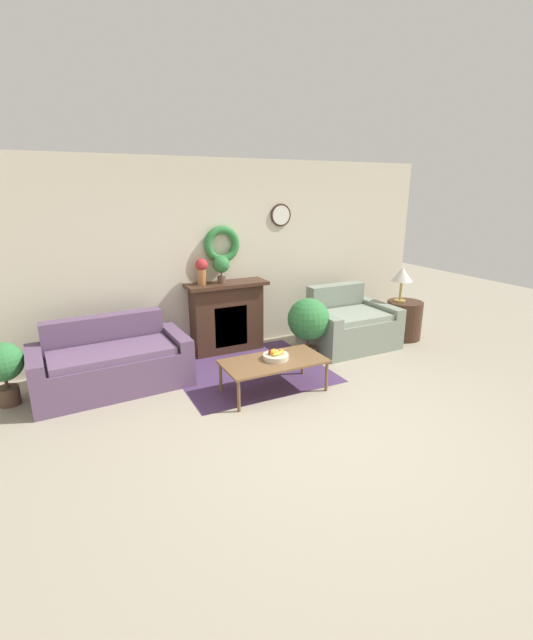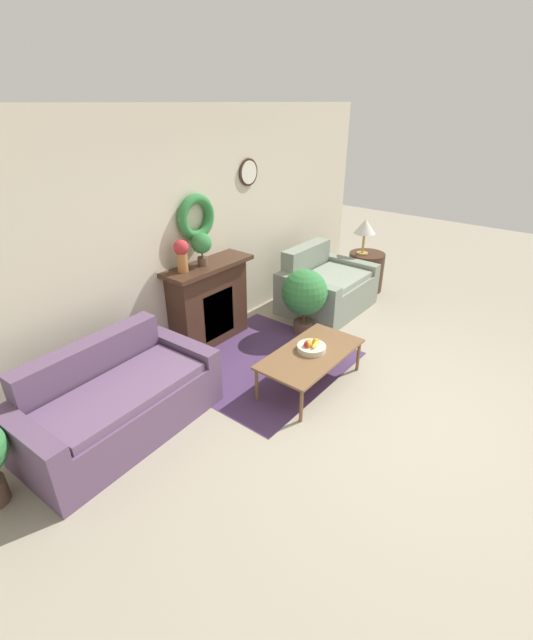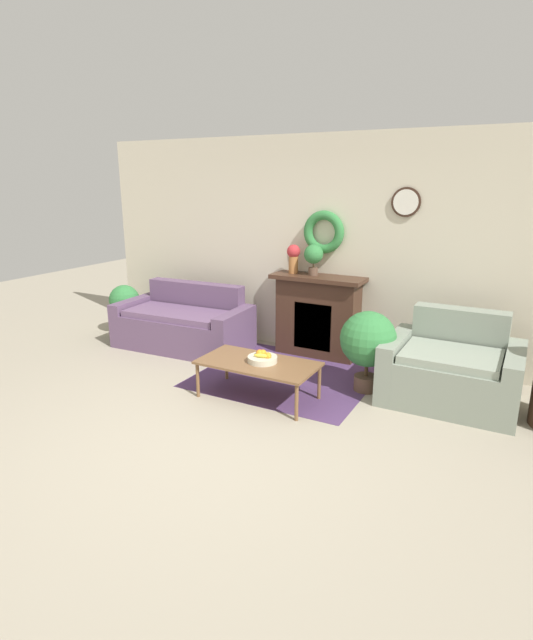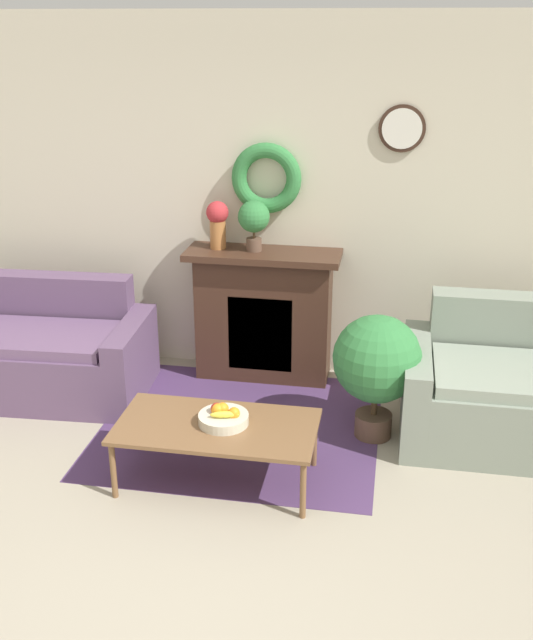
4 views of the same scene
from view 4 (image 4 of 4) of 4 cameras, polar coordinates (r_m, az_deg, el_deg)
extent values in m
plane|color=#9E937F|center=(3.87, -6.54, -21.01)|extent=(16.00, 16.00, 0.00)
cube|color=#4C335B|center=(5.25, -1.99, -8.06)|extent=(1.90, 1.72, 0.01)
cube|color=beige|center=(5.70, 0.80, 8.97)|extent=(6.80, 0.06, 2.70)
cylinder|color=#382319|center=(5.48, 10.29, 14.16)|extent=(0.33, 0.02, 0.33)
cylinder|color=white|center=(5.47, 10.29, 14.14)|extent=(0.28, 0.01, 0.28)
torus|color=#337A3D|center=(5.59, -0.01, 10.74)|extent=(0.52, 0.11, 0.52)
cube|color=#42281C|center=(5.78, -0.21, 0.20)|extent=(1.02, 0.34, 0.98)
cube|color=black|center=(5.66, -0.49, -1.09)|extent=(0.49, 0.02, 0.59)
cube|color=orange|center=(5.69, -0.50, -1.80)|extent=(0.39, 0.01, 0.32)
cube|color=#42281C|center=(5.58, -0.28, 4.97)|extent=(1.16, 0.41, 0.05)
cube|color=#604766|center=(5.83, -17.91, -3.59)|extent=(1.45, 0.75, 0.44)
cube|color=#604766|center=(6.12, -16.48, -0.27)|extent=(1.42, 0.26, 0.82)
cube|color=#604766|center=(5.61, -10.21, -3.08)|extent=(0.21, 0.88, 0.58)
cube|color=#6A4E70|center=(5.73, -18.21, -1.24)|extent=(1.39, 0.69, 0.08)
cube|color=gray|center=(5.17, 17.40, -6.72)|extent=(0.94, 0.77, 0.47)
cube|color=gray|center=(5.53, 17.08, -2.44)|extent=(0.94, 0.22, 0.88)
cube|color=gray|center=(5.19, 11.26, -5.14)|extent=(0.17, 0.99, 0.61)
cube|color=gray|center=(5.05, 17.75, -3.97)|extent=(0.91, 0.71, 0.08)
cube|color=brown|center=(4.50, -3.83, -8.10)|extent=(1.20, 0.62, 0.03)
cylinder|color=brown|center=(4.54, -11.60, -11.15)|extent=(0.04, 0.04, 0.36)
cylinder|color=brown|center=(4.29, 2.80, -12.80)|extent=(0.04, 0.04, 0.36)
cylinder|color=brown|center=(4.97, -9.35, -7.86)|extent=(0.04, 0.04, 0.36)
cylinder|color=brown|center=(4.75, 3.67, -9.12)|extent=(0.04, 0.04, 0.36)
cylinder|color=beige|center=(4.49, -3.30, -7.54)|extent=(0.30, 0.30, 0.06)
sphere|color=#B2231E|center=(4.50, -3.81, -6.78)|extent=(0.08, 0.08, 0.08)
sphere|color=orange|center=(4.49, -3.76, -6.83)|extent=(0.08, 0.08, 0.08)
sphere|color=orange|center=(4.45, -2.49, -7.10)|extent=(0.07, 0.07, 0.07)
sphere|color=orange|center=(4.50, -3.37, -6.77)|extent=(0.08, 0.08, 0.08)
ellipsoid|color=yellow|center=(4.43, -3.23, -7.21)|extent=(0.17, 0.08, 0.04)
cylinder|color=#AD6B38|center=(5.64, -3.72, 6.52)|extent=(0.12, 0.12, 0.21)
sphere|color=#B72D33|center=(5.60, -3.77, 8.19)|extent=(0.17, 0.17, 0.17)
cylinder|color=brown|center=(5.58, -0.96, 5.77)|extent=(0.12, 0.12, 0.10)
cylinder|color=#4C3823|center=(5.56, -0.96, 6.57)|extent=(0.02, 0.02, 0.06)
sphere|color=#337A3D|center=(5.53, -0.97, 7.90)|extent=(0.24, 0.24, 0.24)
cylinder|color=brown|center=(5.16, 8.12, -7.89)|extent=(0.25, 0.25, 0.16)
cylinder|color=#4C3823|center=(5.08, 8.22, -6.30)|extent=(0.04, 0.04, 0.16)
sphere|color=#337A3D|center=(4.94, 8.42, -2.94)|extent=(0.58, 0.58, 0.58)
camera|label=1|loc=(3.13, -83.30, -4.07)|focal=24.00mm
camera|label=2|loc=(4.57, -59.33, 12.69)|focal=24.00mm
camera|label=3|loc=(1.46, 105.39, -25.84)|focal=28.00mm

